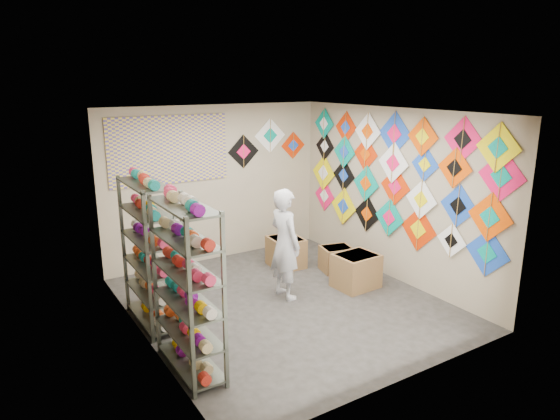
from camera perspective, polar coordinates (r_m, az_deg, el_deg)
ground at (r=7.27m, az=0.60°, el=-10.59°), size 4.50×4.50×0.00m
room_walls at (r=6.73m, az=0.63°, el=2.17°), size 4.50×4.50×4.50m
shelf_rack_front at (r=5.45m, az=-10.53°, el=-8.87°), size 0.40×1.10×1.90m
shelf_rack_back at (r=6.60m, az=-14.74°, el=-4.86°), size 0.40×1.10×1.90m
string_spools at (r=5.98m, az=-12.90°, el=-5.83°), size 0.12×2.36×0.12m
kite_wall_display at (r=7.92m, az=13.02°, el=3.61°), size 0.06×4.28×2.07m
back_wall_kites at (r=9.09m, az=-1.51°, el=7.58°), size 1.61×0.02×0.87m
poster at (r=8.31m, az=-12.50°, el=6.72°), size 2.00×0.01×1.10m
shopkeeper at (r=7.19m, az=0.56°, el=-3.88°), size 0.64×0.45×1.63m
carton_a at (r=7.79m, az=8.67°, el=-6.88°), size 0.66×0.56×0.52m
carton_b at (r=8.41m, az=6.46°, el=-5.56°), size 0.58×0.51×0.41m
carton_c at (r=8.53m, az=0.70°, el=-4.83°), size 0.57×0.62×0.50m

